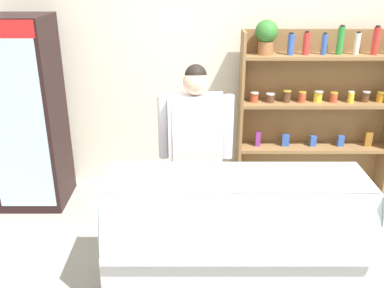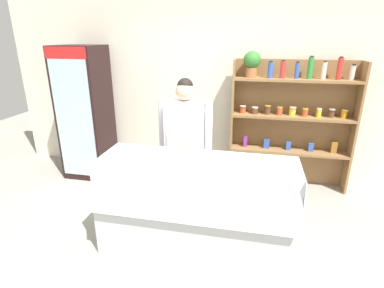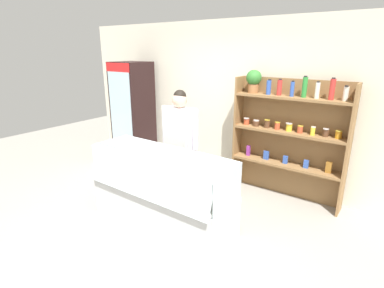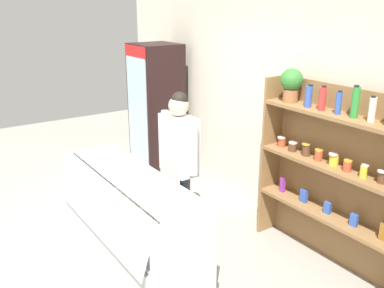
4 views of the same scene
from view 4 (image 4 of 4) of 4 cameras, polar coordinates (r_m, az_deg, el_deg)
ground_plane at (r=4.60m, az=-8.68°, el=-15.72°), size 12.00×12.00×0.00m
back_wall at (r=5.14m, az=11.28°, el=4.38°), size 6.80×0.10×2.70m
drinks_fridge at (r=6.46m, az=-4.79°, el=4.34°), size 0.66×0.64×2.00m
shelving_unit at (r=4.39m, az=18.10°, el=-2.50°), size 1.68×0.29×1.93m
deli_display_case at (r=4.41m, az=-8.14°, el=-12.52°), size 1.94×0.71×1.01m
shop_clerk at (r=4.68m, az=-1.78°, el=-1.20°), size 0.66×0.25×1.67m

